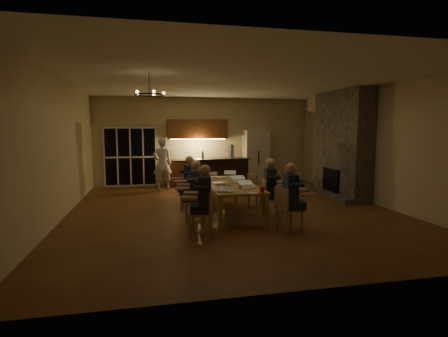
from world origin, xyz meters
TOP-DOWN VIEW (x-y plane):
  - floor at (0.00, 0.00)m, footprint 9.00×9.00m
  - back_wall at (0.00, 4.52)m, footprint 8.00×0.04m
  - left_wall at (-4.02, 0.00)m, footprint 0.04×9.00m
  - right_wall at (4.02, 0.00)m, footprint 0.04×9.00m
  - ceiling at (0.00, 0.00)m, footprint 8.00×9.00m
  - french_doors at (-2.70, 4.47)m, footprint 1.86×0.08m
  - fireplace at (3.70, 1.20)m, footprint 0.58×2.50m
  - kitchenette at (-0.30, 4.20)m, footprint 2.24×0.68m
  - refrigerator at (1.90, 4.15)m, footprint 0.90×0.68m
  - dining_table at (-0.15, -0.36)m, footprint 1.10×2.80m
  - bar_island at (0.23, 3.00)m, footprint 2.11×0.91m
  - chair_left_near at (-1.07, -1.92)m, footprint 0.54×0.54m
  - chair_left_mid at (-1.06, -0.90)m, footprint 0.46×0.46m
  - chair_left_far at (-1.06, 0.26)m, footprint 0.53×0.53m
  - chair_right_near at (0.73, -1.95)m, footprint 0.54×0.54m
  - chair_right_mid at (0.75, -0.89)m, footprint 0.50×0.50m
  - chair_right_far at (0.77, 0.20)m, footprint 0.54×0.54m
  - person_left_near at (-0.98, -1.93)m, footprint 0.71×0.71m
  - person_right_near at (0.74, -1.96)m, footprint 0.65×0.65m
  - person_left_mid at (-1.02, -0.84)m, footprint 0.68×0.68m
  - person_right_mid at (0.70, -0.85)m, footprint 0.68×0.68m
  - person_left_far at (-1.04, 0.28)m, footprint 0.65×0.65m
  - standing_person at (-1.61, 3.45)m, footprint 0.70×0.51m
  - chandelier at (-1.99, -1.00)m, footprint 0.61×0.61m
  - laptop_a at (-0.46, -1.38)m, footprint 0.42×0.40m
  - laptop_b at (0.05, -1.18)m, footprint 0.34×0.30m
  - laptop_c at (-0.42, -0.31)m, footprint 0.39×0.37m
  - laptop_d at (0.09, -0.36)m, footprint 0.32×0.28m
  - laptop_e at (-0.38, 0.80)m, footprint 0.35×0.32m
  - laptop_f at (0.10, 0.69)m, footprint 0.38×0.35m
  - mug_front at (-0.24, -0.88)m, footprint 0.08×0.08m
  - mug_mid at (-0.03, 0.21)m, footprint 0.08×0.08m
  - mug_back at (-0.50, 0.41)m, footprint 0.08×0.08m
  - redcup_near at (0.24, -1.66)m, footprint 0.10×0.10m
  - redcup_mid at (-0.56, 0.06)m, footprint 0.10×0.10m
  - can_silver at (-0.05, -0.98)m, footprint 0.07×0.07m
  - can_cola at (-0.26, 1.11)m, footprint 0.07×0.07m
  - plate_near at (0.24, -0.98)m, footprint 0.25×0.25m
  - plate_left at (-0.51, -1.18)m, footprint 0.28×0.28m
  - plate_far at (0.21, 0.40)m, footprint 0.25×0.25m
  - notepad at (0.02, -1.73)m, footprint 0.16×0.21m
  - bar_bottle at (-0.30, 2.93)m, footprint 0.07×0.07m
  - bar_blender at (0.67, 3.03)m, footprint 0.19×0.19m

SIDE VIEW (x-z plane):
  - floor at x=0.00m, z-range 0.00..0.00m
  - dining_table at x=-0.15m, z-range 0.00..0.75m
  - chair_left_near at x=-1.07m, z-range 0.00..0.89m
  - chair_left_mid at x=-1.06m, z-range 0.00..0.89m
  - chair_left_far at x=-1.06m, z-range 0.00..0.89m
  - chair_right_near at x=0.73m, z-range 0.00..0.89m
  - chair_right_mid at x=0.75m, z-range 0.00..0.89m
  - chair_right_far at x=0.77m, z-range 0.00..0.89m
  - bar_island at x=0.23m, z-range 0.00..1.08m
  - person_left_near at x=-0.98m, z-range 0.00..1.38m
  - person_right_near at x=0.74m, z-range 0.00..1.38m
  - person_left_mid at x=-1.02m, z-range 0.00..1.38m
  - person_right_mid at x=0.70m, z-range 0.00..1.38m
  - person_left_far at x=-1.04m, z-range 0.00..1.38m
  - notepad at x=0.02m, z-range 0.75..0.76m
  - plate_near at x=0.24m, z-range 0.75..0.77m
  - plate_left at x=-0.51m, z-range 0.75..0.77m
  - plate_far at x=0.21m, z-range 0.75..0.77m
  - mug_front at x=-0.24m, z-range 0.75..0.85m
  - mug_mid at x=-0.03m, z-range 0.75..0.85m
  - mug_back at x=-0.50m, z-range 0.75..0.85m
  - redcup_near at x=0.24m, z-range 0.75..0.87m
  - redcup_mid at x=-0.56m, z-range 0.75..0.87m
  - can_silver at x=-0.05m, z-range 0.75..0.87m
  - can_cola at x=-0.26m, z-range 0.75..0.87m
  - laptop_a at x=-0.46m, z-range 0.75..0.98m
  - laptop_b at x=0.05m, z-range 0.75..0.98m
  - laptop_c at x=-0.42m, z-range 0.75..0.98m
  - laptop_d at x=0.09m, z-range 0.75..0.98m
  - laptop_e at x=-0.38m, z-range 0.75..0.98m
  - laptop_f at x=0.10m, z-range 0.75..0.98m
  - standing_person at x=-1.61m, z-range 0.00..1.77m
  - refrigerator at x=1.90m, z-range 0.00..2.00m
  - french_doors at x=-2.70m, z-range 0.00..2.10m
  - kitchenette at x=-0.30m, z-range 0.00..2.40m
  - bar_bottle at x=-0.30m, z-range 1.08..1.32m
  - bar_blender at x=0.67m, z-range 1.08..1.53m
  - back_wall at x=0.00m, z-range 0.00..3.20m
  - left_wall at x=-4.02m, z-range 0.00..3.20m
  - right_wall at x=4.02m, z-range 0.00..3.20m
  - fireplace at x=3.70m, z-range 0.00..3.20m
  - chandelier at x=-1.99m, z-range 2.73..2.77m
  - ceiling at x=0.00m, z-range 3.20..3.24m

